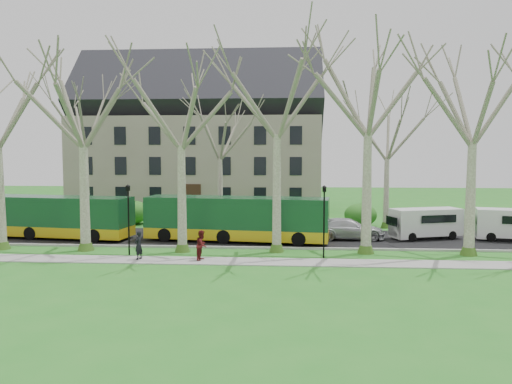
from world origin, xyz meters
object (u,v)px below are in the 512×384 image
(bus_lead, at_px, (48,216))
(pedestrian_a, at_px, (139,245))
(sedan, at_px, (348,229))
(van_a, at_px, (426,224))
(bus_follow, at_px, (237,218))
(pedestrian_b, at_px, (202,245))

(bus_lead, distance_m, pedestrian_a, 11.39)
(sedan, distance_m, van_a, 5.70)
(pedestrian_a, bearing_deg, sedan, 139.26)
(sedan, relative_size, pedestrian_a, 3.05)
(sedan, bearing_deg, van_a, -85.20)
(bus_lead, height_order, van_a, bus_lead)
(bus_follow, bearing_deg, pedestrian_b, -95.73)
(van_a, relative_size, pedestrian_a, 2.99)
(sedan, xyz_separation_m, van_a, (5.66, 0.58, 0.35))
(van_a, distance_m, pedestrian_a, 20.59)
(pedestrian_a, height_order, pedestrian_b, pedestrian_b)
(bus_follow, bearing_deg, sedan, 15.74)
(bus_lead, distance_m, bus_follow, 14.11)
(sedan, distance_m, pedestrian_b, 12.14)
(bus_follow, xyz_separation_m, pedestrian_b, (-1.37, -6.36, -0.74))
(sedan, distance_m, pedestrian_a, 15.28)
(bus_lead, relative_size, pedestrian_b, 7.23)
(bus_follow, height_order, pedestrian_b, bus_follow)
(bus_follow, xyz_separation_m, pedestrian_a, (-5.13, -6.44, -0.77))
(bus_follow, height_order, van_a, bus_follow)
(pedestrian_b, bearing_deg, pedestrian_a, 100.98)
(sedan, height_order, pedestrian_a, pedestrian_a)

